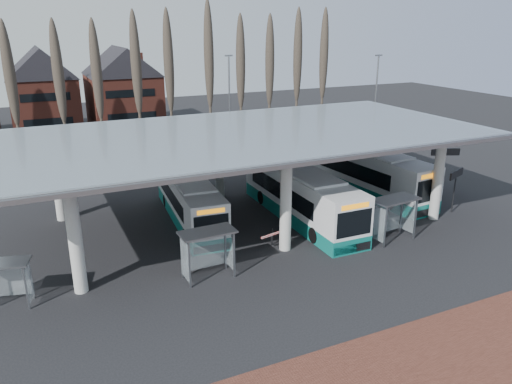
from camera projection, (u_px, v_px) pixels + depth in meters
name	position (u px, v px, depth m)	size (l,w,h in m)	color
ground	(305.00, 266.00, 28.63)	(140.00, 140.00, 0.00)	black
station_canopy	(248.00, 141.00, 33.66)	(32.00, 16.00, 6.34)	beige
poplar_row	(153.00, 66.00, 54.09)	(45.10, 1.10, 14.50)	#473D33
lamp_post_b	(229.00, 103.00, 51.61)	(0.80, 0.16, 10.17)	slate
lamp_post_c	(375.00, 102.00, 52.08)	(0.80, 0.16, 10.17)	slate
bus_1	(189.00, 200.00, 34.87)	(3.40, 11.65, 3.19)	white
bus_2	(300.00, 195.00, 35.21)	(2.99, 13.06, 3.62)	white
bus_3	(365.00, 171.00, 40.69)	(3.92, 13.36, 3.66)	white
shelter_0	(3.00, 273.00, 24.18)	(2.80, 1.88, 2.38)	gray
shelter_1	(207.00, 243.00, 26.81)	(3.03, 1.59, 2.76)	gray
shelter_2	(393.00, 209.00, 31.53)	(3.19, 1.82, 2.83)	gray
info_sign_0	(456.00, 177.00, 35.92)	(2.03, 0.95, 3.21)	black
info_sign_1	(445.00, 155.00, 40.91)	(2.22, 1.03, 3.50)	black
barrier	(275.00, 234.00, 30.71)	(2.28, 0.92, 1.16)	black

